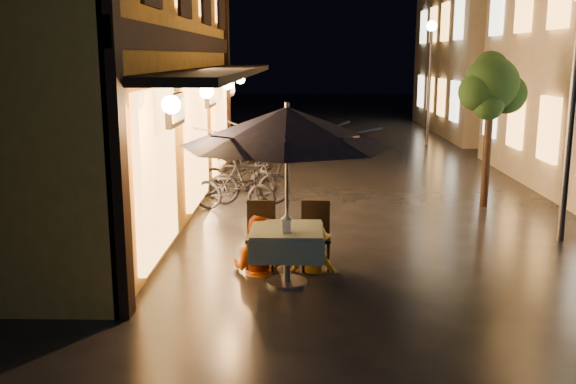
{
  "coord_description": "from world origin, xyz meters",
  "views": [
    {
      "loc": [
        -1.35,
        -8.52,
        3.04
      ],
      "look_at": [
        -1.56,
        0.39,
        1.15
      ],
      "focal_mm": 40.0,
      "sensor_mm": 36.0,
      "label": 1
    }
  ],
  "objects_px": {
    "table_lantern": "(287,222)",
    "person_yellow": "(314,226)",
    "cafe_table": "(287,242)",
    "bicycle_0": "(235,189)",
    "person_orange": "(257,217)",
    "patio_umbrella": "(287,126)",
    "streetlamp_near": "(576,64)"
  },
  "relations": [
    {
      "from": "cafe_table",
      "to": "bicycle_0",
      "type": "height_order",
      "value": "bicycle_0"
    },
    {
      "from": "patio_umbrella",
      "to": "person_orange",
      "type": "height_order",
      "value": "patio_umbrella"
    },
    {
      "from": "cafe_table",
      "to": "bicycle_0",
      "type": "xyz_separation_m",
      "value": [
        -1.14,
        4.13,
        -0.13
      ]
    },
    {
      "from": "streetlamp_near",
      "to": "cafe_table",
      "type": "bearing_deg",
      "value": -154.16
    },
    {
      "from": "patio_umbrella",
      "to": "table_lantern",
      "type": "height_order",
      "value": "patio_umbrella"
    },
    {
      "from": "table_lantern",
      "to": "person_orange",
      "type": "height_order",
      "value": "person_orange"
    },
    {
      "from": "streetlamp_near",
      "to": "person_yellow",
      "type": "bearing_deg",
      "value": -158.27
    },
    {
      "from": "person_orange",
      "to": "bicycle_0",
      "type": "xyz_separation_m",
      "value": [
        -0.7,
        3.62,
        -0.35
      ]
    },
    {
      "from": "person_orange",
      "to": "table_lantern",
      "type": "bearing_deg",
      "value": 139.54
    },
    {
      "from": "cafe_table",
      "to": "table_lantern",
      "type": "relative_size",
      "value": 3.96
    },
    {
      "from": "streetlamp_near",
      "to": "patio_umbrella",
      "type": "bearing_deg",
      "value": -154.16
    },
    {
      "from": "streetlamp_near",
      "to": "cafe_table",
      "type": "relative_size",
      "value": 4.27
    },
    {
      "from": "cafe_table",
      "to": "patio_umbrella",
      "type": "bearing_deg",
      "value": -165.96
    },
    {
      "from": "table_lantern",
      "to": "bicycle_0",
      "type": "relative_size",
      "value": 0.14
    },
    {
      "from": "table_lantern",
      "to": "person_orange",
      "type": "bearing_deg",
      "value": 121.55
    },
    {
      "from": "table_lantern",
      "to": "person_yellow",
      "type": "bearing_deg",
      "value": 63.51
    },
    {
      "from": "cafe_table",
      "to": "bicycle_0",
      "type": "relative_size",
      "value": 0.56
    },
    {
      "from": "table_lantern",
      "to": "bicycle_0",
      "type": "distance_m",
      "value": 4.51
    },
    {
      "from": "table_lantern",
      "to": "patio_umbrella",
      "type": "bearing_deg",
      "value": 90.0
    },
    {
      "from": "table_lantern",
      "to": "streetlamp_near",
      "type": "bearing_deg",
      "value": 27.86
    },
    {
      "from": "person_orange",
      "to": "streetlamp_near",
      "type": "bearing_deg",
      "value": -143.29
    },
    {
      "from": "streetlamp_near",
      "to": "cafe_table",
      "type": "distance_m",
      "value": 5.57
    },
    {
      "from": "person_yellow",
      "to": "bicycle_0",
      "type": "height_order",
      "value": "person_yellow"
    },
    {
      "from": "cafe_table",
      "to": "person_yellow",
      "type": "relative_size",
      "value": 0.73
    },
    {
      "from": "table_lantern",
      "to": "person_yellow",
      "type": "relative_size",
      "value": 0.19
    },
    {
      "from": "streetlamp_near",
      "to": "bicycle_0",
      "type": "height_order",
      "value": "streetlamp_near"
    },
    {
      "from": "patio_umbrella",
      "to": "person_yellow",
      "type": "relative_size",
      "value": 2.1
    },
    {
      "from": "cafe_table",
      "to": "patio_umbrella",
      "type": "distance_m",
      "value": 1.56
    },
    {
      "from": "cafe_table",
      "to": "table_lantern",
      "type": "bearing_deg",
      "value": -90.0
    },
    {
      "from": "cafe_table",
      "to": "bicycle_0",
      "type": "bearing_deg",
      "value": 105.44
    },
    {
      "from": "bicycle_0",
      "to": "patio_umbrella",
      "type": "bearing_deg",
      "value": -147.76
    },
    {
      "from": "person_orange",
      "to": "person_yellow",
      "type": "distance_m",
      "value": 0.82
    }
  ]
}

